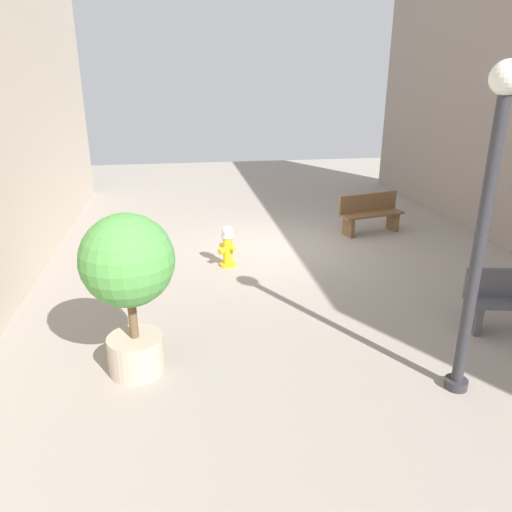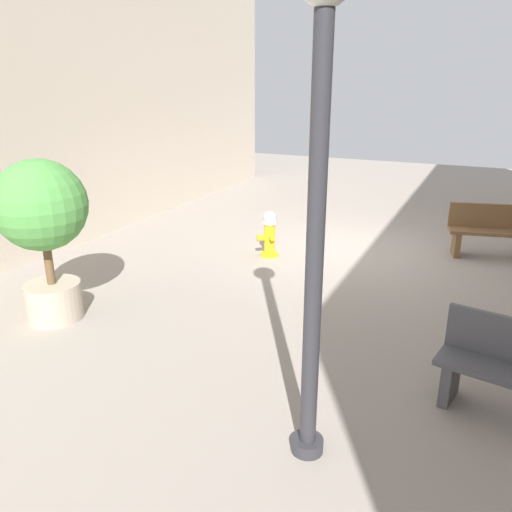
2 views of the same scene
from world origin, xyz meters
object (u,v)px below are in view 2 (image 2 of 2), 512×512
bench_near (495,230)px  street_lamp (318,178)px  planter_tree (43,220)px  fire_hydrant (269,234)px

bench_near → street_lamp: street_lamp is taller
planter_tree → street_lamp: 4.21m
fire_hydrant → street_lamp: street_lamp is taller
bench_near → fire_hydrant: bearing=24.6°
fire_hydrant → planter_tree: planter_tree is taller
fire_hydrant → bench_near: bearing=-155.4°
fire_hydrant → bench_near: 4.08m
fire_hydrant → street_lamp: size_ratio=0.22×
fire_hydrant → street_lamp: bearing=117.2°
bench_near → planter_tree: (5.29, 5.28, 0.88)m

